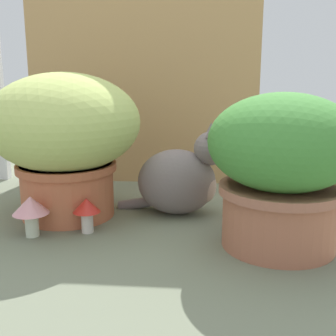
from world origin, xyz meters
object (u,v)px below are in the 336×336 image
object	(u,v)px
leafy_planter	(282,165)
cat	(182,179)
grass_planter	(65,135)
mushroom_ornament_pink	(31,208)
mushroom_ornament_red	(87,209)

from	to	relation	value
leafy_planter	cat	xyz separation A→B (m)	(-0.28, 0.25, -0.11)
grass_planter	cat	distance (m)	0.41
cat	leafy_planter	bearing A→B (deg)	-41.51
grass_planter	mushroom_ornament_pink	world-z (taller)	grass_planter
leafy_planter	mushroom_ornament_pink	distance (m)	0.72
grass_planter	leafy_planter	bearing A→B (deg)	-16.93
grass_planter	mushroom_ornament_red	xyz separation A→B (m)	(0.10, -0.15, -0.20)
grass_planter	mushroom_ornament_red	world-z (taller)	grass_planter
grass_planter	mushroom_ornament_red	size ratio (longest dim) A/B	4.57
leafy_planter	grass_planter	bearing A→B (deg)	163.07
cat	mushroom_ornament_pink	size ratio (longest dim) A/B	3.10
mushroom_ornament_red	mushroom_ornament_pink	distance (m)	0.16
leafy_planter	mushroom_ornament_red	world-z (taller)	leafy_planter
cat	mushroom_ornament_red	size ratio (longest dim) A/B	3.52
cat	grass_planter	bearing A→B (deg)	-172.66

